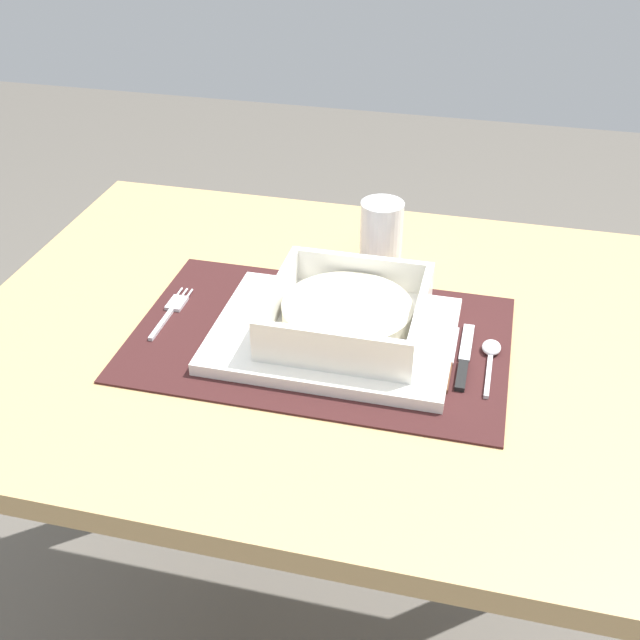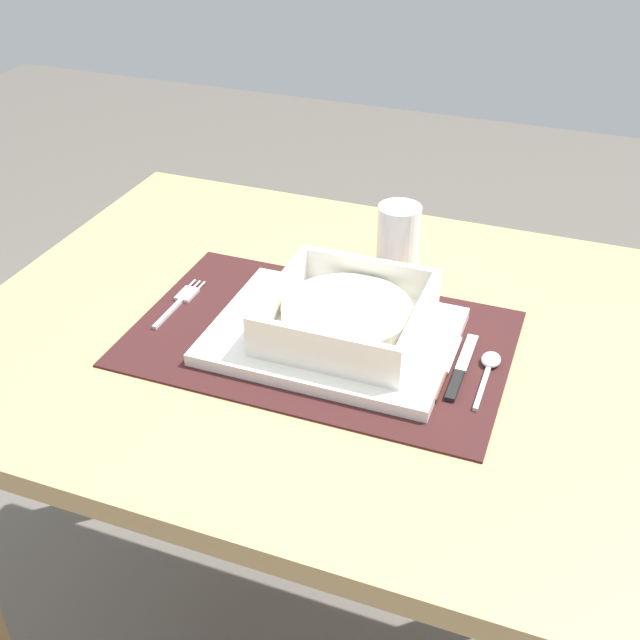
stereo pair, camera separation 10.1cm
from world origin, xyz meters
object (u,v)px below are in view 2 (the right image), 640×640
at_px(dining_table, 323,391).
at_px(bread_knife, 443,371).
at_px(drinking_glass, 398,240).
at_px(butter_knife, 460,371).
at_px(fork, 182,300).
at_px(porridge_bowl, 347,316).
at_px(spoon, 489,366).

xyz_separation_m(dining_table, bread_knife, (0.17, -0.05, 0.12)).
distance_m(bread_knife, drinking_glass, 0.28).
distance_m(dining_table, butter_knife, 0.23).
bearing_deg(fork, drinking_glass, 43.13).
bearing_deg(dining_table, porridge_bowl, -29.57).
xyz_separation_m(bread_knife, drinking_glass, (-0.13, 0.24, 0.04)).
distance_m(porridge_bowl, bread_knife, 0.14).
relative_size(fork, butter_knife, 0.93).
bearing_deg(porridge_bowl, bread_knife, -10.79).
relative_size(fork, drinking_glass, 1.34).
distance_m(dining_table, fork, 0.23).
height_order(dining_table, spoon, spoon).
bearing_deg(dining_table, butter_knife, -11.74).
relative_size(porridge_bowl, drinking_glass, 2.03).
bearing_deg(butter_knife, porridge_bowl, 169.37).
distance_m(fork, bread_knife, 0.38).
height_order(butter_knife, drinking_glass, drinking_glass).
xyz_separation_m(fork, butter_knife, (0.40, -0.03, 0.00)).
bearing_deg(porridge_bowl, drinking_glass, 88.54).
bearing_deg(bread_knife, dining_table, 163.35).
bearing_deg(bread_knife, fork, 173.86).
xyz_separation_m(fork, bread_knife, (0.38, -0.03, 0.00)).
distance_m(butter_knife, bread_knife, 0.02).
relative_size(butter_knife, bread_knife, 1.00).
distance_m(spoon, butter_knife, 0.04).
bearing_deg(spoon, drinking_glass, 129.16).
height_order(dining_table, porridge_bowl, porridge_bowl).
relative_size(porridge_bowl, bread_knife, 1.42).
distance_m(porridge_bowl, butter_knife, 0.16).
bearing_deg(butter_knife, drinking_glass, 117.91).
height_order(dining_table, fork, fork).
height_order(fork, butter_knife, butter_knife).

